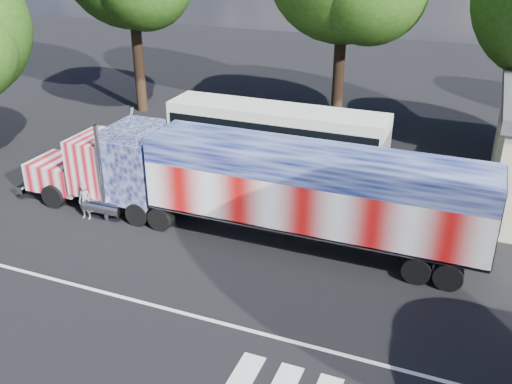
% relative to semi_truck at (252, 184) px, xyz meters
% --- Properties ---
extents(ground, '(100.00, 100.00, 0.00)m').
position_rel_semi_truck_xyz_m(ground, '(0.13, -2.89, -2.27)').
color(ground, black).
extents(lane_markings, '(30.00, 2.67, 0.01)m').
position_rel_semi_truck_xyz_m(lane_markings, '(1.84, -6.66, -2.26)').
color(lane_markings, silver).
rests_on(lane_markings, ground).
extents(semi_truck, '(20.65, 3.26, 4.40)m').
position_rel_semi_truck_xyz_m(semi_truck, '(0.00, 0.00, 0.00)').
color(semi_truck, black).
rests_on(semi_truck, ground).
extents(coach_bus, '(11.46, 2.67, 3.34)m').
position_rel_semi_truck_xyz_m(coach_bus, '(-1.51, 6.98, -0.54)').
color(coach_bus, white).
rests_on(coach_bus, ground).
extents(woman, '(0.63, 0.44, 1.64)m').
position_rel_semi_truck_xyz_m(woman, '(-7.31, -1.46, -1.45)').
color(woman, slate).
rests_on(woman, ground).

